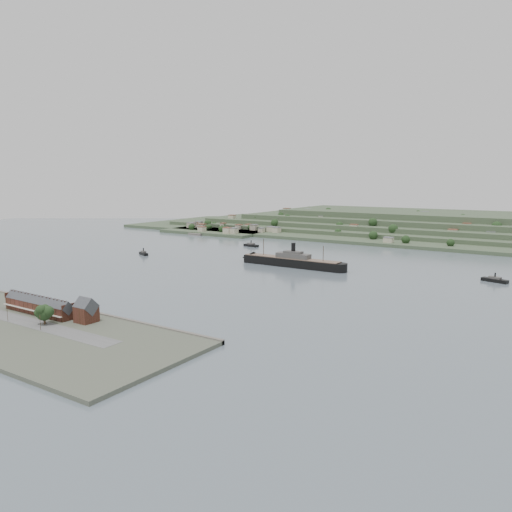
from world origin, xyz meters
The scene contains 10 objects.
ground centered at (0.00, 0.00, 0.00)m, with size 1400.00×1400.00×0.00m, color slate.
near_shore centered at (0.00, -186.75, 1.01)m, with size 220.00×80.00×2.60m.
terrace_row centered at (-10.00, -168.02, 6.84)m, with size 55.60×9.80×11.07m.
gabled_building centered at (27.50, -164.00, 8.19)m, with size 10.40×10.18×14.09m.
far_peninsula centered at (27.91, 393.10, 11.88)m, with size 760.00×309.00×30.00m.
steamship centered at (28.76, 58.50, 4.85)m, with size 109.50×13.70×26.29m.
tugboat centered at (-132.52, 33.97, 1.81)m, with size 16.84×10.81×7.42m.
ferry_west centered at (-73.77, 149.73, 1.79)m, with size 20.45×8.46×7.44m.
ferry_east centered at (197.61, 85.42, 1.78)m, with size 20.48×10.92×7.40m.
fig_tree centered at (12.81, -179.89, 8.90)m, with size 10.12×8.77×11.30m.
Camera 1 is at (250.49, -334.42, 80.33)m, focal length 35.00 mm.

